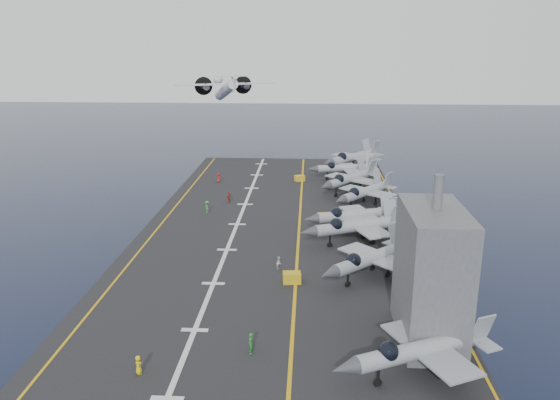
# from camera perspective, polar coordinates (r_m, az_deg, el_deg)

# --- Properties ---
(ground) EXTENTS (500.00, 500.00, 0.00)m
(ground) POSITION_cam_1_polar(r_m,az_deg,el_deg) (82.57, -0.15, -9.48)
(ground) COLOR #142135
(ground) RESTS_ON ground
(hull) EXTENTS (36.00, 90.00, 10.00)m
(hull) POSITION_cam_1_polar(r_m,az_deg,el_deg) (80.51, -0.16, -6.28)
(hull) COLOR #56595E
(hull) RESTS_ON ground
(flight_deck) EXTENTS (38.00, 92.00, 0.40)m
(flight_deck) POSITION_cam_1_polar(r_m,az_deg,el_deg) (78.66, -0.16, -2.78)
(flight_deck) COLOR black
(flight_deck) RESTS_ON hull
(foul_line) EXTENTS (0.35, 90.00, 0.02)m
(foul_line) POSITION_cam_1_polar(r_m,az_deg,el_deg) (78.48, 2.03, -2.66)
(foul_line) COLOR gold
(foul_line) RESTS_ON flight_deck
(landing_centerline) EXTENTS (0.50, 90.00, 0.02)m
(landing_centerline) POSITION_cam_1_polar(r_m,az_deg,el_deg) (79.14, -4.50, -2.54)
(landing_centerline) COLOR silver
(landing_centerline) RESTS_ON flight_deck
(deck_edge_port) EXTENTS (0.25, 90.00, 0.02)m
(deck_edge_port) POSITION_cam_1_polar(r_m,az_deg,el_deg) (81.30, -12.22, -2.35)
(deck_edge_port) COLOR gold
(deck_edge_port) RESTS_ON flight_deck
(deck_edge_stbd) EXTENTS (0.25, 90.00, 0.02)m
(deck_edge_stbd) POSITION_cam_1_polar(r_m,az_deg,el_deg) (79.75, 13.25, -2.79)
(deck_edge_stbd) COLOR gold
(deck_edge_stbd) RESTS_ON flight_deck
(island_superstructure) EXTENTS (5.00, 10.00, 15.00)m
(island_superstructure) POSITION_cam_1_polar(r_m,az_deg,el_deg) (48.94, 15.64, -5.99)
(island_superstructure) COLOR #56595E
(island_superstructure) RESTS_ON flight_deck
(fighter_jet_0) EXTENTS (16.51, 14.32, 4.82)m
(fighter_jet_0) POSITION_cam_1_polar(r_m,az_deg,el_deg) (45.70, 14.55, -14.72)
(fighter_jet_0) COLOR #99A0A8
(fighter_jet_0) RESTS_ON flight_deck
(fighter_jet_2) EXTENTS (16.57, 16.32, 4.85)m
(fighter_jet_2) POSITION_cam_1_polar(r_m,az_deg,el_deg) (61.90, 9.65, -5.87)
(fighter_jet_2) COLOR #98A0A6
(fighter_jet_2) RESTS_ON flight_deck
(fighter_jet_3) EXTENTS (17.17, 14.61, 5.05)m
(fighter_jet_3) POSITION_cam_1_polar(r_m,az_deg,el_deg) (71.70, 8.20, -2.58)
(fighter_jet_3) COLOR #9DA5AF
(fighter_jet_3) RESTS_ON flight_deck
(fighter_jet_4) EXTENTS (16.04, 13.23, 4.78)m
(fighter_jet_4) POSITION_cam_1_polar(r_m,az_deg,el_deg) (76.52, 8.03, -1.45)
(fighter_jet_4) COLOR #8F969F
(fighter_jet_4) RESTS_ON flight_deck
(fighter_jet_5) EXTENTS (15.90, 16.55, 4.80)m
(fighter_jet_5) POSITION_cam_1_polar(r_m,az_deg,el_deg) (88.26, 8.89, 0.93)
(fighter_jet_5) COLOR #9FA6B0
(fighter_jet_5) RESTS_ON flight_deck
(fighter_jet_6) EXTENTS (16.59, 17.37, 5.04)m
(fighter_jet_6) POSITION_cam_1_polar(r_m,az_deg,el_deg) (95.84, 7.31, 2.30)
(fighter_jet_6) COLOR gray
(fighter_jet_6) RESTS_ON flight_deck
(fighter_jet_7) EXTENTS (14.87, 11.34, 4.65)m
(fighter_jet_7) POSITION_cam_1_polar(r_m,az_deg,el_deg) (104.72, 6.96, 3.41)
(fighter_jet_7) COLOR #949AA3
(fighter_jet_7) RESTS_ON flight_deck
(fighter_jet_8) EXTENTS (18.62, 18.78, 5.51)m
(fighter_jet_8) POSITION_cam_1_polar(r_m,az_deg,el_deg) (112.62, 7.66, 4.52)
(fighter_jet_8) COLOR #969EA6
(fighter_jet_8) RESTS_ON flight_deck
(tow_cart_a) EXTENTS (2.08, 1.46, 1.18)m
(tow_cart_a) POSITION_cam_1_polar(r_m,az_deg,el_deg) (60.39, 1.25, -8.11)
(tow_cart_a) COLOR gold
(tow_cart_a) RESTS_ON flight_deck
(tow_cart_b) EXTENTS (2.17, 1.65, 1.16)m
(tow_cart_b) POSITION_cam_1_polar(r_m,az_deg,el_deg) (80.43, 4.69, -1.81)
(tow_cart_b) COLOR yellow
(tow_cart_b) RESTS_ON flight_deck
(tow_cart_c) EXTENTS (2.11, 1.78, 1.08)m
(tow_cart_c) POSITION_cam_1_polar(r_m,az_deg,el_deg) (103.08, 2.06, 2.29)
(tow_cart_c) COLOR gold
(tow_cart_c) RESTS_ON flight_deck
(crew_0) EXTENTS (0.96, 1.12, 1.59)m
(crew_0) POSITION_cam_1_polar(r_m,az_deg,el_deg) (46.69, -14.57, -16.33)
(crew_0) COLOR yellow
(crew_0) RESTS_ON flight_deck
(crew_3) EXTENTS (1.08, 1.31, 1.87)m
(crew_3) POSITION_cam_1_polar(r_m,az_deg,el_deg) (84.68, -7.61, -0.71)
(crew_3) COLOR green
(crew_3) RESTS_ON flight_deck
(crew_4) EXTENTS (1.22, 1.14, 1.69)m
(crew_4) POSITION_cam_1_polar(r_m,az_deg,el_deg) (89.61, -5.35, 0.26)
(crew_4) COLOR #A42621
(crew_4) RESTS_ON flight_deck
(crew_5) EXTENTS (1.24, 1.12, 1.72)m
(crew_5) POSITION_cam_1_polar(r_m,az_deg,el_deg) (102.68, -6.44, 2.33)
(crew_5) COLOR #B21919
(crew_5) RESTS_ON flight_deck
(crew_6) EXTENTS (0.92, 1.22, 1.85)m
(crew_6) POSITION_cam_1_polar(r_m,az_deg,el_deg) (47.81, -3.09, -14.74)
(crew_6) COLOR #1C8328
(crew_6) RESTS_ON flight_deck
(crew_7) EXTENTS (0.86, 1.08, 1.58)m
(crew_7) POSITION_cam_1_polar(r_m,az_deg,el_deg) (63.60, -0.09, -6.59)
(crew_7) COLOR silver
(crew_7) RESTS_ON flight_deck
(transport_plane) EXTENTS (27.26, 23.12, 5.46)m
(transport_plane) POSITION_cam_1_polar(r_m,az_deg,el_deg) (128.69, -5.66, 11.36)
(transport_plane) COLOR #BBBDBF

